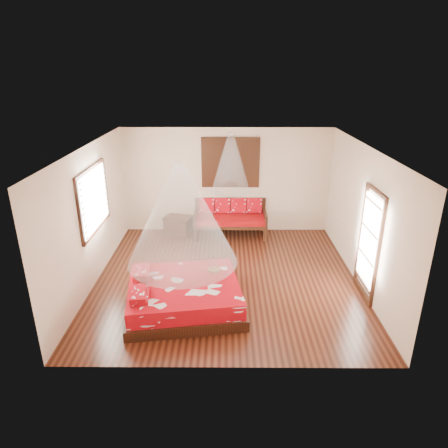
% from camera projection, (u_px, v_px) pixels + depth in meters
% --- Properties ---
extents(room, '(5.54, 5.54, 2.84)m').
position_uv_depth(room, '(226.00, 217.00, 8.05)').
color(room, black).
rests_on(room, ground).
extents(bed, '(2.36, 2.20, 0.64)m').
position_uv_depth(bed, '(183.00, 295.00, 7.45)').
color(bed, black).
rests_on(bed, floor).
extents(daybed, '(1.91, 0.85, 0.97)m').
position_uv_depth(daybed, '(230.00, 216.00, 10.60)').
color(daybed, black).
rests_on(daybed, floor).
extents(storage_chest, '(0.82, 0.70, 0.49)m').
position_uv_depth(storage_chest, '(178.00, 225.00, 10.76)').
color(storage_chest, black).
rests_on(storage_chest, floor).
extents(shutter_panel, '(1.52, 0.06, 1.32)m').
position_uv_depth(shutter_panel, '(231.00, 163.00, 10.40)').
color(shutter_panel, black).
rests_on(shutter_panel, wall_back).
extents(window_left, '(0.10, 1.74, 1.34)m').
position_uv_depth(window_left, '(94.00, 199.00, 8.15)').
color(window_left, black).
rests_on(window_left, wall_left).
extents(glazed_door, '(0.08, 1.02, 2.16)m').
position_uv_depth(glazed_door, '(369.00, 244.00, 7.60)').
color(glazed_door, black).
rests_on(glazed_door, floor).
extents(wine_tray, '(0.25, 0.25, 0.20)m').
position_uv_depth(wine_tray, '(214.00, 268.00, 7.82)').
color(wine_tray, brown).
rests_on(wine_tray, bed).
extents(mosquito_net_main, '(1.96, 1.96, 1.80)m').
position_uv_depth(mosquito_net_main, '(181.00, 215.00, 6.86)').
color(mosquito_net_main, white).
rests_on(mosquito_net_main, ceiling).
extents(mosquito_net_daybed, '(1.00, 1.00, 1.50)m').
position_uv_depth(mosquito_net_daybed, '(231.00, 163.00, 9.93)').
color(mosquito_net_daybed, white).
rests_on(mosquito_net_daybed, ceiling).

